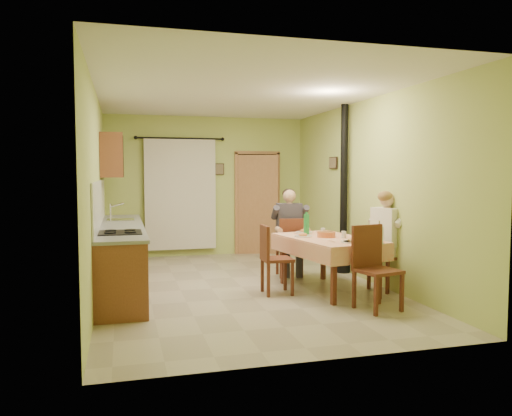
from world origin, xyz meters
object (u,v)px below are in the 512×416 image
object	(u,v)px
man_right	(388,229)
stove_flue	(344,212)
chair_left	(276,273)
man_far	(290,222)
dining_table	(328,264)
chair_far	(289,258)
chair_right	(387,270)
chair_near	(377,286)

from	to	relation	value
man_right	stove_flue	bearing A→B (deg)	-15.83
chair_left	man_far	xyz separation A→B (m)	(0.56, 1.08, 0.59)
man_far	stove_flue	xyz separation A→B (m)	(0.97, 0.06, 0.15)
dining_table	chair_far	size ratio (longest dim) A/B	1.86
chair_right	chair_left	distance (m)	1.62
chair_far	man_far	world-z (taller)	man_far
dining_table	chair_far	world-z (taller)	chair_far
dining_table	man_far	bearing A→B (deg)	90.50
chair_right	man_far	xyz separation A→B (m)	(-1.04, 1.27, 0.59)
man_right	chair_near	bearing A→B (deg)	125.70
man_far	dining_table	bearing A→B (deg)	-72.26
chair_right	man_right	size ratio (longest dim) A/B	0.69
dining_table	chair_near	bearing A→B (deg)	-89.90
chair_near	man_far	size ratio (longest dim) A/B	0.74
stove_flue	chair_far	bearing A→B (deg)	-175.95
chair_near	dining_table	bearing A→B (deg)	-92.75
dining_table	man_right	distance (m)	0.98
chair_near	chair_left	distance (m)	1.44
chair_far	chair_near	distance (m)	2.19
chair_right	man_far	world-z (taller)	man_far
chair_far	chair_right	distance (m)	1.64
chair_right	man_far	size ratio (longest dim) A/B	0.69
man_far	man_right	distance (m)	1.64
chair_near	chair_left	bearing A→B (deg)	-61.60
chair_near	man_right	size ratio (longest dim) A/B	0.74
dining_table	chair_left	bearing A→B (deg)	168.28
dining_table	chair_near	xyz separation A→B (m)	(0.19, -1.06, -0.09)
chair_far	man_far	size ratio (longest dim) A/B	0.69
man_far	man_right	world-z (taller)	same
dining_table	chair_right	distance (m)	0.86
chair_far	chair_near	world-z (taller)	chair_near
man_right	chair_far	bearing A→B (deg)	20.85
dining_table	man_right	bearing A→B (deg)	-21.96
man_far	chair_far	bearing A→B (deg)	-90.00
chair_far	chair_right	size ratio (longest dim) A/B	0.99
chair_far	stove_flue	world-z (taller)	stove_flue
chair_right	stove_flue	xyz separation A→B (m)	(-0.07, 1.33, 0.73)
man_far	man_right	bearing A→B (deg)	-43.76
chair_left	man_far	world-z (taller)	man_far
stove_flue	chair_left	bearing A→B (deg)	-143.58
man_far	stove_flue	world-z (taller)	stove_flue
chair_near	chair_right	size ratio (longest dim) A/B	1.06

